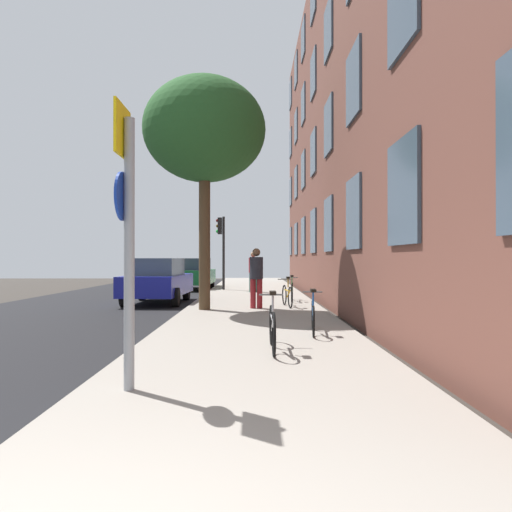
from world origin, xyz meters
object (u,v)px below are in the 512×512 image
object	(u,v)px
tree_near	(205,131)
car_1	(193,273)
sign_post	(127,225)
pedestrian_1	(253,269)
pedestrian_0	(256,274)
bicycle_3	(292,291)
bicycle_2	(287,295)
bicycle_1	(313,316)
bicycle_0	(272,327)
car_0	(157,280)
traffic_light	(221,240)

from	to	relation	value
tree_near	car_1	size ratio (longest dim) A/B	1.69
sign_post	pedestrian_1	size ratio (longest dim) A/B	1.81
tree_near	pedestrian_0	distance (m)	4.51
bicycle_3	pedestrian_0	distance (m)	2.80
bicycle_2	bicycle_3	bearing A→B (deg)	80.78
bicycle_2	pedestrian_0	xyz separation A→B (m)	(-0.97, -0.44, 0.67)
pedestrian_1	car_1	world-z (taller)	pedestrian_1
bicycle_2	car_1	xyz separation A→B (m)	(-4.15, 9.59, 0.36)
tree_near	bicycle_1	bearing A→B (deg)	-58.56
bicycle_2	bicycle_1	bearing A→B (deg)	-88.46
bicycle_3	bicycle_2	bearing A→B (deg)	-99.22
pedestrian_0	pedestrian_1	distance (m)	6.67
pedestrian_1	bicycle_2	bearing A→B (deg)	-80.46
bicycle_2	pedestrian_0	bearing A→B (deg)	-155.52
bicycle_1	bicycle_0	bearing A→B (deg)	-116.91
sign_post	pedestrian_1	distance (m)	15.41
sign_post	car_1	bearing A→B (deg)	94.97
bicycle_3	car_0	size ratio (longest dim) A/B	0.40
tree_near	bicycle_3	distance (m)	6.27
bicycle_3	car_1	world-z (taller)	car_1
traffic_light	bicycle_1	world-z (taller)	traffic_light
pedestrian_0	car_0	bearing A→B (deg)	142.81
bicycle_0	car_1	distance (m)	16.78
sign_post	bicycle_1	bearing A→B (deg)	56.48
traffic_light	bicycle_1	xyz separation A→B (m)	(2.72, -12.99, -2.07)
bicycle_2	car_0	distance (m)	5.04
bicycle_3	pedestrian_0	size ratio (longest dim) A/B	0.88
bicycle_1	car_1	bearing A→B (deg)	106.30
bicycle_2	pedestrian_1	size ratio (longest dim) A/B	0.91
bicycle_1	car_0	xyz separation A→B (m)	(-4.63, 7.31, 0.37)
bicycle_1	bicycle_3	xyz separation A→B (m)	(0.18, 7.02, 0.01)
car_1	bicycle_2	bearing A→B (deg)	-66.60
traffic_light	tree_near	xyz separation A→B (m)	(0.08, -8.68, 2.85)
bicycle_1	car_0	bearing A→B (deg)	122.37
bicycle_2	car_0	size ratio (longest dim) A/B	0.41
bicycle_3	car_0	bearing A→B (deg)	176.56
traffic_light	bicycle_3	bearing A→B (deg)	-64.12
sign_post	traffic_light	world-z (taller)	traffic_light
sign_post	pedestrian_1	world-z (taller)	sign_post
sign_post	car_0	size ratio (longest dim) A/B	0.82
bicycle_1	car_1	world-z (taller)	car_1
bicycle_0	sign_post	bearing A→B (deg)	-128.10
car_1	sign_post	bearing A→B (deg)	-85.03
bicycle_3	sign_post	bearing A→B (deg)	-104.43
tree_near	pedestrian_0	world-z (taller)	tree_near
bicycle_0	pedestrian_0	distance (m)	6.44
sign_post	pedestrian_1	bearing A→B (deg)	84.48
traffic_light	car_1	world-z (taller)	traffic_light
traffic_light	bicycle_3	xyz separation A→B (m)	(2.90, -5.97, -2.06)
tree_near	bicycle_0	distance (m)	7.99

